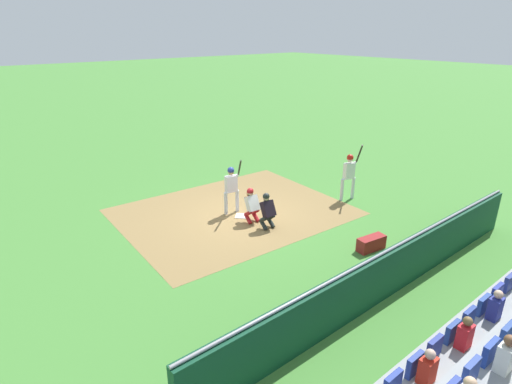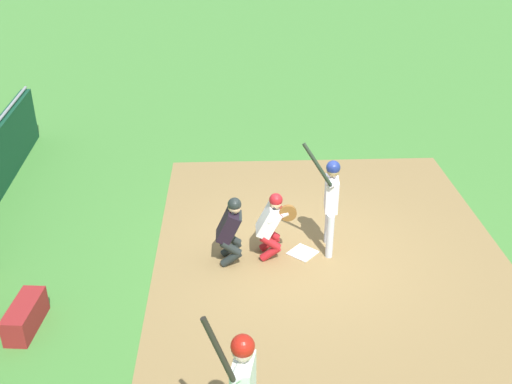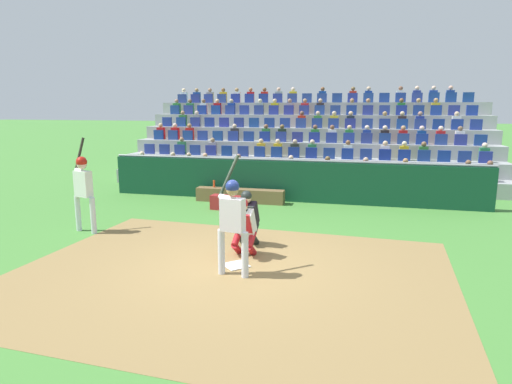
# 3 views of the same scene
# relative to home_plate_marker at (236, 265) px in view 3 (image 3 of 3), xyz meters

# --- Properties ---
(ground_plane) EXTENTS (160.00, 160.00, 0.00)m
(ground_plane) POSITION_rel_home_plate_marker_xyz_m (0.00, 0.00, -0.02)
(ground_plane) COLOR #448035
(infield_dirt_patch) EXTENTS (8.37, 6.74, 0.01)m
(infield_dirt_patch) POSITION_rel_home_plate_marker_xyz_m (0.00, 0.50, -0.01)
(infield_dirt_patch) COLOR olive
(infield_dirt_patch) RESTS_ON ground_plane
(home_plate_marker) EXTENTS (0.62, 0.62, 0.02)m
(home_plate_marker) POSITION_rel_home_plate_marker_xyz_m (0.00, 0.00, 0.00)
(home_plate_marker) COLOR white
(home_plate_marker) RESTS_ON infield_dirt_patch
(batter_at_plate) EXTENTS (0.62, 0.72, 2.18)m
(batter_at_plate) POSITION_rel_home_plate_marker_xyz_m (-0.08, 0.47, 1.10)
(batter_at_plate) COLOR silver
(batter_at_plate) RESTS_ON ground_plane
(catcher_crouching) EXTENTS (0.48, 0.71, 1.28)m
(catcher_crouching) POSITION_rel_home_plate_marker_xyz_m (0.01, -0.58, 0.70)
(catcher_crouching) COLOR #AB1A20
(catcher_crouching) RESTS_ON ground_plane
(home_plate_umpire) EXTENTS (0.48, 0.48, 1.29)m
(home_plate_umpire) POSITION_rel_home_plate_marker_xyz_m (0.11, -1.31, 0.68)
(home_plate_umpire) COLOR black
(home_plate_umpire) RESTS_ON ground_plane
(dugout_wall) EXTENTS (12.34, 0.24, 1.39)m
(dugout_wall) POSITION_rel_home_plate_marker_xyz_m (0.00, -6.20, 0.65)
(dugout_wall) COLOR #104129
(dugout_wall) RESTS_ON ground_plane
(dugout_bench) EXTENTS (2.91, 0.40, 0.44)m
(dugout_bench) POSITION_rel_home_plate_marker_xyz_m (1.53, -5.65, 0.20)
(dugout_bench) COLOR brown
(dugout_bench) RESTS_ON ground_plane
(water_bottle_on_bench) EXTENTS (0.07, 0.07, 0.24)m
(water_bottle_on_bench) POSITION_rel_home_plate_marker_xyz_m (2.44, -5.74, 0.54)
(water_bottle_on_bench) COLOR #DF471F
(water_bottle_on_bench) RESTS_ON dugout_bench
(equipment_duffel_bag) EXTENTS (0.99, 0.49, 0.44)m
(equipment_duffel_bag) POSITION_rel_home_plate_marker_xyz_m (1.63, -4.52, 0.20)
(equipment_duffel_bag) COLOR maroon
(equipment_duffel_bag) RESTS_ON ground_plane
(on_deck_batter) EXTENTS (0.67, 0.59, 2.32)m
(on_deck_batter) POSITION_rel_home_plate_marker_xyz_m (4.29, -1.40, 1.17)
(on_deck_batter) COLOR silver
(on_deck_batter) RESTS_ON ground_plane
(bleacher_stand) EXTENTS (14.91, 5.48, 3.96)m
(bleacher_stand) POSITION_rel_home_plate_marker_xyz_m (0.00, -11.53, 1.19)
(bleacher_stand) COLOR #959999
(bleacher_stand) RESTS_ON ground_plane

